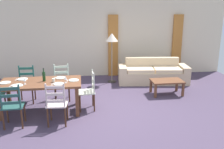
% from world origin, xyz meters
% --- Properties ---
extents(ground_plane, '(9.60, 9.60, 0.02)m').
position_xyz_m(ground_plane, '(0.00, 0.00, -0.01)').
color(ground_plane, '#46384E').
extents(wall_far, '(9.60, 0.16, 2.70)m').
position_xyz_m(wall_far, '(0.00, 3.30, 1.35)').
color(wall_far, beige).
rests_on(wall_far, ground_plane).
extents(curtain_panel_left, '(0.35, 0.08, 2.20)m').
position_xyz_m(curtain_panel_left, '(0.63, 3.16, 1.10)').
color(curtain_panel_left, '#C07632').
rests_on(curtain_panel_left, ground_plane).
extents(curtain_panel_right, '(0.35, 0.08, 2.20)m').
position_xyz_m(curtain_panel_right, '(3.03, 3.16, 1.10)').
color(curtain_panel_right, '#C07632').
rests_on(curtain_panel_right, ground_plane).
extents(dining_table, '(1.90, 0.96, 0.75)m').
position_xyz_m(dining_table, '(-1.50, 0.15, 0.66)').
color(dining_table, brown).
rests_on(dining_table, ground_plane).
extents(dining_chair_near_left, '(0.44, 0.42, 0.96)m').
position_xyz_m(dining_chair_near_left, '(-1.97, -0.58, 0.48)').
color(dining_chair_near_left, '#26504B').
rests_on(dining_chair_near_left, ground_plane).
extents(dining_chair_near_right, '(0.45, 0.43, 0.96)m').
position_xyz_m(dining_chair_near_right, '(-1.07, -0.61, 0.48)').
color(dining_chair_near_right, beige).
rests_on(dining_chair_near_right, ground_plane).
extents(dining_chair_far_left, '(0.42, 0.40, 0.96)m').
position_xyz_m(dining_chair_far_left, '(-1.98, 0.88, 0.48)').
color(dining_chair_far_left, '#215D51').
rests_on(dining_chair_far_left, ground_plane).
extents(dining_chair_far_right, '(0.45, 0.43, 0.96)m').
position_xyz_m(dining_chair_far_right, '(-1.07, 0.92, 0.48)').
color(dining_chair_far_right, silver).
rests_on(dining_chair_far_right, ground_plane).
extents(dining_chair_head_east, '(0.42, 0.44, 0.96)m').
position_xyz_m(dining_chair_head_east, '(-0.38, 0.16, 0.48)').
color(dining_chair_head_east, beige).
rests_on(dining_chair_head_east, ground_plane).
extents(dinner_plate_near_left, '(0.24, 0.24, 0.02)m').
position_xyz_m(dinner_plate_near_left, '(-1.95, -0.10, 0.76)').
color(dinner_plate_near_left, white).
rests_on(dinner_plate_near_left, dining_table).
extents(fork_near_left, '(0.03, 0.17, 0.01)m').
position_xyz_m(fork_near_left, '(-2.10, -0.10, 0.75)').
color(fork_near_left, silver).
rests_on(fork_near_left, dining_table).
extents(dinner_plate_near_right, '(0.24, 0.24, 0.02)m').
position_xyz_m(dinner_plate_near_right, '(-1.05, -0.10, 0.76)').
color(dinner_plate_near_right, white).
rests_on(dinner_plate_near_right, dining_table).
extents(fork_near_right, '(0.03, 0.17, 0.01)m').
position_xyz_m(fork_near_right, '(-1.20, -0.10, 0.75)').
color(fork_near_right, silver).
rests_on(fork_near_right, dining_table).
extents(dinner_plate_far_left, '(0.24, 0.24, 0.02)m').
position_xyz_m(dinner_plate_far_left, '(-1.95, 0.40, 0.76)').
color(dinner_plate_far_left, white).
rests_on(dinner_plate_far_left, dining_table).
extents(fork_far_left, '(0.02, 0.17, 0.01)m').
position_xyz_m(fork_far_left, '(-2.10, 0.40, 0.75)').
color(fork_far_left, silver).
rests_on(fork_far_left, dining_table).
extents(dinner_plate_far_right, '(0.24, 0.24, 0.02)m').
position_xyz_m(dinner_plate_far_right, '(-1.05, 0.40, 0.76)').
color(dinner_plate_far_right, white).
rests_on(dinner_plate_far_right, dining_table).
extents(fork_far_right, '(0.02, 0.17, 0.01)m').
position_xyz_m(fork_far_right, '(-1.20, 0.40, 0.75)').
color(fork_far_right, silver).
rests_on(fork_far_right, dining_table).
extents(dinner_plate_head_west, '(0.24, 0.24, 0.02)m').
position_xyz_m(dinner_plate_head_west, '(-2.28, 0.15, 0.76)').
color(dinner_plate_head_west, white).
rests_on(dinner_plate_head_west, dining_table).
extents(dinner_plate_head_east, '(0.24, 0.24, 0.02)m').
position_xyz_m(dinner_plate_head_east, '(-0.72, 0.15, 0.76)').
color(dinner_plate_head_east, white).
rests_on(dinner_plate_head_east, dining_table).
extents(fork_head_east, '(0.02, 0.17, 0.01)m').
position_xyz_m(fork_head_east, '(-0.87, 0.15, 0.75)').
color(fork_head_east, silver).
rests_on(fork_head_east, dining_table).
extents(wine_bottle, '(0.07, 0.07, 0.32)m').
position_xyz_m(wine_bottle, '(-1.41, 0.19, 0.87)').
color(wine_bottle, '#143819').
rests_on(wine_bottle, dining_table).
extents(wine_glass_near_left, '(0.06, 0.06, 0.16)m').
position_xyz_m(wine_glass_near_left, '(-1.81, 0.00, 0.86)').
color(wine_glass_near_left, white).
rests_on(wine_glass_near_left, dining_table).
extents(wine_glass_near_right, '(0.06, 0.06, 0.16)m').
position_xyz_m(wine_glass_near_right, '(-0.90, -0.01, 0.86)').
color(wine_glass_near_right, white).
rests_on(wine_glass_near_right, dining_table).
extents(coffee_cup_primary, '(0.07, 0.07, 0.09)m').
position_xyz_m(coffee_cup_primary, '(-1.18, 0.08, 0.80)').
color(coffee_cup_primary, silver).
rests_on(coffee_cup_primary, dining_table).
extents(couch, '(2.35, 1.05, 0.80)m').
position_xyz_m(couch, '(1.84, 2.15, 0.29)').
color(couch, beige).
rests_on(couch, ground_plane).
extents(coffee_table, '(0.90, 0.56, 0.42)m').
position_xyz_m(coffee_table, '(1.89, 0.94, 0.36)').
color(coffee_table, brown).
rests_on(coffee_table, ground_plane).
extents(standing_lamp, '(0.40, 0.40, 1.64)m').
position_xyz_m(standing_lamp, '(0.48, 2.34, 1.41)').
color(standing_lamp, '#332D28').
rests_on(standing_lamp, ground_plane).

